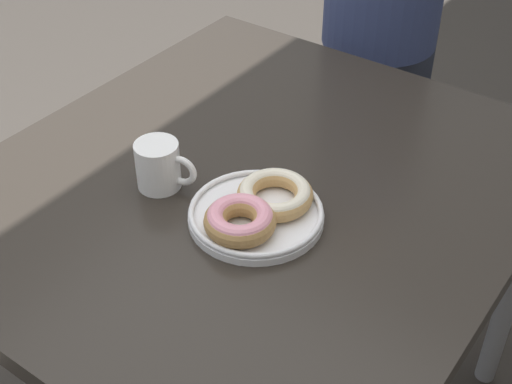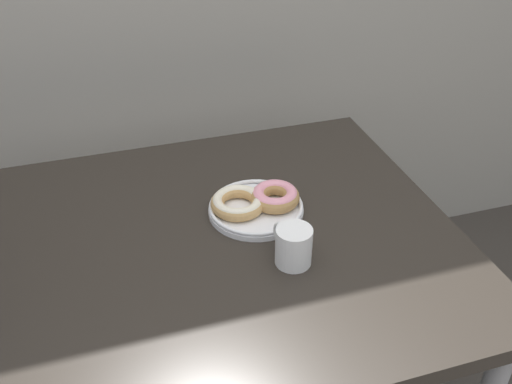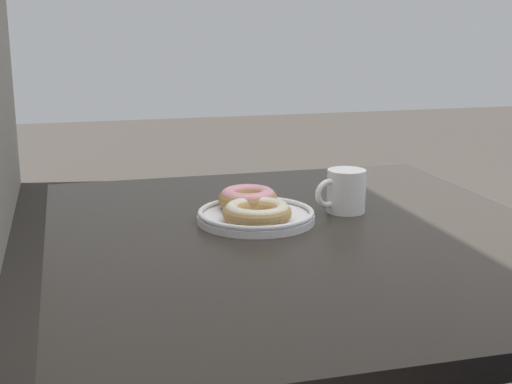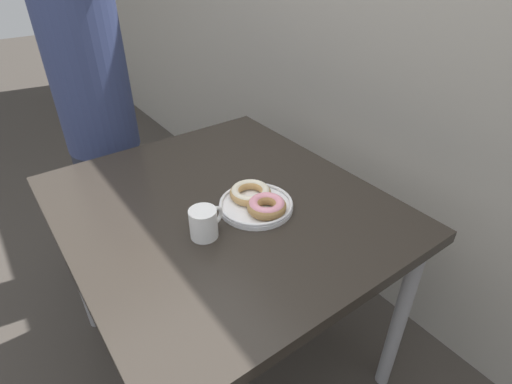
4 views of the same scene
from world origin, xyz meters
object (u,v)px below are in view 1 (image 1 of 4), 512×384
Objects in this scene: coffee_mug at (159,165)px; person_figure at (384,2)px; dining_table at (254,211)px; donut_plate at (257,209)px.

person_figure reaches higher than coffee_mug.
dining_table is 9.29× the size of coffee_mug.
person_figure reaches higher than donut_plate.
donut_plate is (0.09, 0.08, 0.10)m from dining_table.
coffee_mug reaches higher than dining_table.
person_figure is (-0.88, -0.01, -0.01)m from coffee_mug.
donut_plate is 0.17× the size of person_figure.
donut_plate is at bearing 13.96° from person_figure.
person_figure is at bearing -166.04° from donut_plate.
dining_table is at bearing 10.19° from person_figure.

